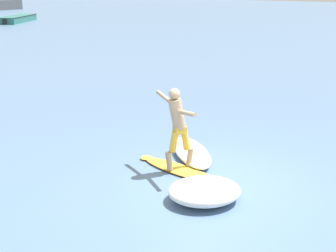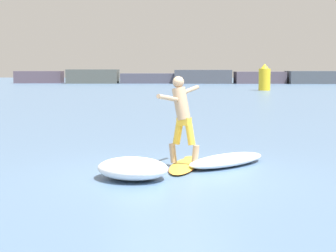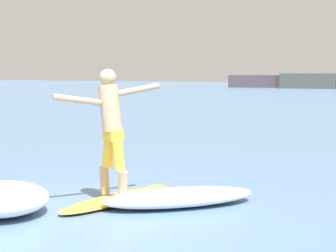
# 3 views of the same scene
# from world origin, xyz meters

# --- Properties ---
(ground_plane) EXTENTS (200.00, 200.00, 0.00)m
(ground_plane) POSITION_xyz_m (0.00, 0.00, 0.00)
(ground_plane) COLOR slate
(surfboard) EXTENTS (0.77, 2.27, 0.21)m
(surfboard) POSITION_xyz_m (0.17, 0.93, 0.04)
(surfboard) COLOR yellow
(surfboard) RESTS_ON ground
(surfer) EXTENTS (0.87, 1.56, 1.83)m
(surfer) POSITION_xyz_m (0.12, 0.91, 1.16)
(surfer) COLOR tan
(surfer) RESTS_ON surfboard
(fishing_boat_near_jetty) EXTENTS (7.50, 5.61, 0.67)m
(fishing_boat_near_jetty) POSITION_xyz_m (23.97, 39.43, 0.36)
(fishing_boat_near_jetty) COLOR #296B61
(fishing_boat_near_jetty) RESTS_ON ground
(wave_foam_at_tail) EXTENTS (2.04, 2.15, 0.24)m
(wave_foam_at_tail) POSITION_xyz_m (1.07, 1.18, 0.12)
(wave_foam_at_tail) COLOR white
(wave_foam_at_tail) RESTS_ON ground
(wave_foam_at_nose) EXTENTS (1.87, 1.83, 0.40)m
(wave_foam_at_nose) POSITION_xyz_m (-0.75, -0.36, 0.20)
(wave_foam_at_nose) COLOR white
(wave_foam_at_nose) RESTS_ON ground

